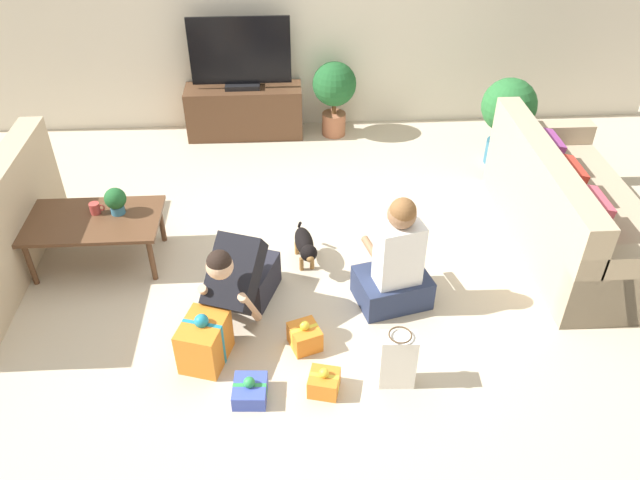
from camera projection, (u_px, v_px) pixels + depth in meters
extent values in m
plane|color=beige|center=(282.00, 268.00, 5.04)|extent=(16.00, 16.00, 0.00)
cube|color=beige|center=(274.00, 6.00, 6.36)|extent=(8.40, 0.06, 2.60)
cube|color=tan|center=(5.00, 179.00, 5.54)|extent=(0.92, 0.16, 0.64)
cube|color=tan|center=(574.00, 220.00, 5.19)|extent=(0.92, 2.05, 0.46)
cube|color=tan|center=(543.00, 176.00, 4.91)|extent=(0.20, 2.05, 0.42)
cube|color=tan|center=(629.00, 287.00, 4.38)|extent=(0.92, 0.16, 0.64)
cube|color=tan|center=(538.00, 155.00, 5.89)|extent=(0.92, 0.16, 0.64)
cube|color=#E5566B|center=(590.00, 214.00, 4.58)|extent=(0.18, 0.34, 0.32)
cube|color=red|center=(566.00, 181.00, 4.95)|extent=(0.18, 0.34, 0.32)
cube|color=#9E4293|center=(546.00, 153.00, 5.32)|extent=(0.18, 0.34, 0.32)
cube|color=brown|center=(93.00, 221.00, 4.88)|extent=(1.04, 0.63, 0.03)
cylinder|color=brown|center=(30.00, 264.00, 4.78)|extent=(0.04, 0.04, 0.39)
cylinder|color=brown|center=(152.00, 259.00, 4.83)|extent=(0.04, 0.04, 0.39)
cylinder|color=brown|center=(49.00, 225.00, 5.19)|extent=(0.04, 0.04, 0.39)
cylinder|color=brown|center=(161.00, 222.00, 5.23)|extent=(0.04, 0.04, 0.39)
cube|color=brown|center=(245.00, 111.00, 6.75)|extent=(1.24, 0.39, 0.55)
cube|color=black|center=(243.00, 85.00, 6.57)|extent=(0.36, 0.20, 0.05)
cube|color=black|center=(240.00, 51.00, 6.35)|extent=(1.04, 0.03, 0.69)
cylinder|color=#A36042|center=(334.00, 124.00, 6.85)|extent=(0.26, 0.26, 0.25)
cylinder|color=brown|center=(334.00, 107.00, 6.73)|extent=(0.05, 0.05, 0.14)
sphere|color=#1E5628|center=(334.00, 84.00, 6.57)|extent=(0.46, 0.46, 0.46)
cylinder|color=#336B84|center=(500.00, 152.00, 6.34)|extent=(0.30, 0.30, 0.24)
cylinder|color=brown|center=(504.00, 134.00, 6.22)|extent=(0.05, 0.05, 0.16)
sphere|color=#286B33|center=(509.00, 106.00, 6.04)|extent=(0.53, 0.53, 0.53)
cube|color=#23232D|center=(253.00, 280.00, 4.71)|extent=(0.42, 0.51, 0.28)
cube|color=black|center=(234.00, 273.00, 4.30)|extent=(0.48, 0.60, 0.48)
sphere|color=tan|center=(220.00, 266.00, 4.02)|extent=(0.18, 0.18, 0.18)
sphere|color=black|center=(219.00, 262.00, 4.00)|extent=(0.17, 0.17, 0.17)
cylinder|color=tan|center=(212.00, 299.00, 4.37)|extent=(0.15, 0.29, 0.43)
cylinder|color=tan|center=(250.00, 307.00, 4.31)|extent=(0.15, 0.29, 0.43)
cube|color=#283351|center=(392.00, 287.00, 4.68)|extent=(0.60, 0.51, 0.24)
cube|color=white|center=(399.00, 254.00, 4.41)|extent=(0.36, 0.27, 0.49)
sphere|color=#8E6647|center=(402.00, 214.00, 4.22)|extent=(0.20, 0.20, 0.20)
sphere|color=brown|center=(403.00, 211.00, 4.19)|extent=(0.19, 0.19, 0.19)
cylinder|color=#8E6647|center=(403.00, 242.00, 4.64)|extent=(0.12, 0.27, 0.06)
cylinder|color=#8E6647|center=(371.00, 249.00, 4.58)|extent=(0.12, 0.27, 0.06)
ellipsoid|color=black|center=(304.00, 242.00, 5.00)|extent=(0.19, 0.36, 0.16)
sphere|color=black|center=(309.00, 253.00, 4.82)|extent=(0.13, 0.13, 0.13)
sphere|color=olive|center=(310.00, 259.00, 4.79)|extent=(0.06, 0.06, 0.06)
cylinder|color=black|center=(300.00, 225.00, 5.14)|extent=(0.04, 0.09, 0.10)
cylinder|color=olive|center=(301.00, 264.00, 4.99)|extent=(0.03, 0.03, 0.12)
cylinder|color=olive|center=(312.00, 263.00, 5.01)|extent=(0.03, 0.03, 0.12)
cylinder|color=olive|center=(297.00, 248.00, 5.17)|extent=(0.03, 0.03, 0.12)
cylinder|color=olive|center=(307.00, 246.00, 5.18)|extent=(0.03, 0.03, 0.12)
cube|color=orange|center=(324.00, 383.00, 4.01)|extent=(0.23, 0.23, 0.14)
cube|color=yellow|center=(324.00, 383.00, 4.01)|extent=(0.19, 0.08, 0.14)
sphere|color=yellow|center=(324.00, 373.00, 3.95)|extent=(0.06, 0.06, 0.06)
cube|color=orange|center=(205.00, 342.00, 4.17)|extent=(0.37, 0.42, 0.33)
cube|color=teal|center=(205.00, 342.00, 4.17)|extent=(0.27, 0.11, 0.34)
sphere|color=teal|center=(201.00, 321.00, 4.05)|extent=(0.10, 0.10, 0.10)
cube|color=orange|center=(305.00, 337.00, 4.32)|extent=(0.25, 0.26, 0.17)
cube|color=yellow|center=(305.00, 337.00, 4.32)|extent=(0.20, 0.09, 0.17)
sphere|color=yellow|center=(304.00, 326.00, 4.25)|extent=(0.07, 0.07, 0.07)
cube|color=#3D51BC|center=(250.00, 391.00, 3.97)|extent=(0.23, 0.25, 0.11)
cube|color=#2D934C|center=(250.00, 391.00, 3.97)|extent=(0.22, 0.04, 0.11)
sphere|color=#2D934C|center=(249.00, 382.00, 3.92)|extent=(0.07, 0.07, 0.07)
cube|color=white|center=(398.00, 360.00, 3.98)|extent=(0.24, 0.14, 0.41)
torus|color=#4C3823|center=(400.00, 335.00, 3.85)|extent=(0.16, 0.16, 0.01)
cylinder|color=#B23D38|center=(95.00, 208.00, 4.91)|extent=(0.08, 0.08, 0.09)
torus|color=#B23D38|center=(101.00, 208.00, 4.91)|extent=(0.06, 0.01, 0.06)
cylinder|color=#336B84|center=(118.00, 209.00, 4.92)|extent=(0.11, 0.11, 0.07)
sphere|color=#1E5628|center=(115.00, 198.00, 4.86)|extent=(0.17, 0.17, 0.17)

